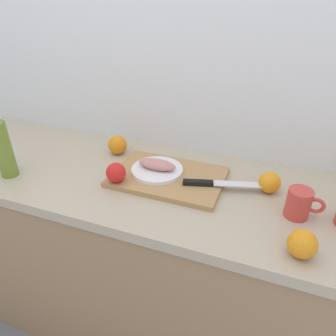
{
  "coord_description": "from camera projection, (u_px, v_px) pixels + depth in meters",
  "views": [
    {
      "loc": [
        0.5,
        -0.93,
        1.55
      ],
      "look_at": [
        0.14,
        0.03,
        0.95
      ],
      "focal_mm": 33.38,
      "sensor_mm": 36.0,
      "label": 1
    }
  ],
  "objects": [
    {
      "name": "ground_plane",
      "position": [
        142.0,
        317.0,
        1.69
      ],
      "size": [
        12.0,
        12.0,
        0.0
      ],
      "primitive_type": "plane",
      "color": "slate"
    },
    {
      "name": "back_wall",
      "position": [
        162.0,
        67.0,
        1.32
      ],
      "size": [
        3.2,
        0.05,
        2.5
      ],
      "primitive_type": "cube",
      "color": "white",
      "rests_on": "ground_plane"
    },
    {
      "name": "kitchen_counter",
      "position": [
        138.0,
        257.0,
        1.46
      ],
      "size": [
        2.0,
        0.6,
        0.9
      ],
      "color": "#9E7A56",
      "rests_on": "ground_plane"
    },
    {
      "name": "cutting_board",
      "position": [
        168.0,
        177.0,
        1.21
      ],
      "size": [
        0.42,
        0.28,
        0.02
      ],
      "primitive_type": "cube",
      "color": "tan",
      "rests_on": "kitchen_counter"
    },
    {
      "name": "white_plate",
      "position": [
        157.0,
        170.0,
        1.22
      ],
      "size": [
        0.2,
        0.2,
        0.01
      ],
      "primitive_type": "cylinder",
      "color": "white",
      "rests_on": "cutting_board"
    },
    {
      "name": "fish_fillet",
      "position": [
        157.0,
        164.0,
        1.2
      ],
      "size": [
        0.15,
        0.06,
        0.04
      ],
      "primitive_type": "ellipsoid",
      "color": "tan",
      "rests_on": "white_plate"
    },
    {
      "name": "chef_knife",
      "position": [
        213.0,
        183.0,
        1.13
      ],
      "size": [
        0.29,
        0.11,
        0.02
      ],
      "rotation": [
        0.0,
        0.0,
        0.28
      ],
      "color": "silver",
      "rests_on": "cutting_board"
    },
    {
      "name": "tomato_0",
      "position": [
        116.0,
        173.0,
        1.14
      ],
      "size": [
        0.07,
        0.07,
        0.07
      ],
      "primitive_type": "sphere",
      "color": "red",
      "rests_on": "cutting_board"
    },
    {
      "name": "olive_oil_bottle",
      "position": [
        3.0,
        148.0,
        1.18
      ],
      "size": [
        0.06,
        0.06,
        0.29
      ],
      "color": "olive",
      "rests_on": "kitchen_counter"
    },
    {
      "name": "coffee_mug_2",
      "position": [
        299.0,
        203.0,
        0.99
      ],
      "size": [
        0.12,
        0.08,
        0.1
      ],
      "color": "#CC3F38",
      "rests_on": "kitchen_counter"
    },
    {
      "name": "orange_0",
      "position": [
        302.0,
        244.0,
        0.85
      ],
      "size": [
        0.08,
        0.08,
        0.08
      ],
      "primitive_type": "sphere",
      "color": "orange",
      "rests_on": "kitchen_counter"
    },
    {
      "name": "orange_1",
      "position": [
        270.0,
        183.0,
        1.12
      ],
      "size": [
        0.08,
        0.08,
        0.08
      ],
      "primitive_type": "sphere",
      "color": "orange",
      "rests_on": "kitchen_counter"
    },
    {
      "name": "orange_3",
      "position": [
        117.0,
        145.0,
        1.38
      ],
      "size": [
        0.08,
        0.08,
        0.08
      ],
      "primitive_type": "sphere",
      "color": "orange",
      "rests_on": "kitchen_counter"
    }
  ]
}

